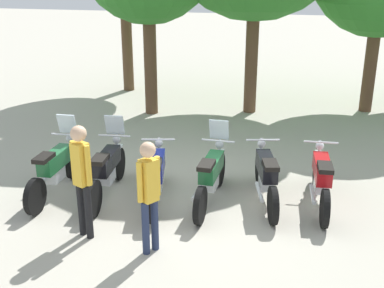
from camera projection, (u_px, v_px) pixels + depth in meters
ground_plane at (185, 199)px, 8.73m from camera, size 80.00×80.00×0.00m
motorcycle_0 at (56, 168)px, 8.81m from camera, size 0.62×2.19×1.37m
motorcycle_1 at (107, 169)px, 8.75m from camera, size 0.62×2.18×1.37m
motorcycle_2 at (156, 175)px, 8.54m from camera, size 0.78×2.14×0.99m
motorcycle_3 at (211, 175)px, 8.49m from camera, size 0.62×2.19×1.37m
motorcycle_4 at (266, 175)px, 8.51m from camera, size 0.79×2.14×0.99m
motorcycle_5 at (321, 178)px, 8.40m from camera, size 0.62×2.19×0.99m
person_0 at (149, 189)px, 6.79m from camera, size 0.31×0.38×1.72m
person_1 at (82, 173)px, 7.18m from camera, size 0.40×0.31×1.81m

